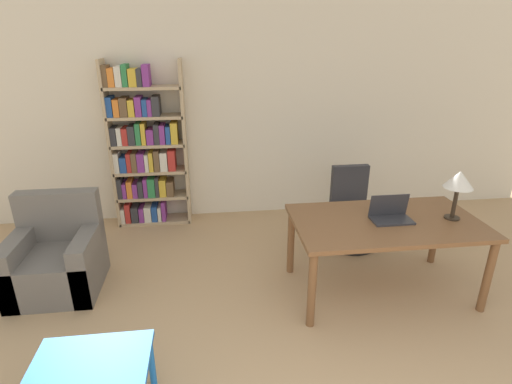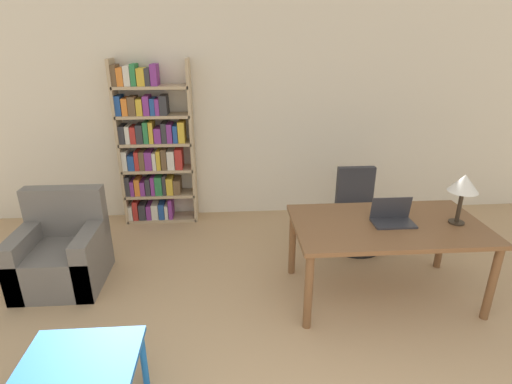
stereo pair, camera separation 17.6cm
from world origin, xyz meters
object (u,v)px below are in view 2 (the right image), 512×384
at_px(table_lamp, 464,185).
at_px(office_chair, 356,215).
at_px(laptop, 392,218).
at_px(side_table_blue, 80,369).
at_px(armchair, 62,255).
at_px(desk, 387,232).
at_px(bookshelf, 152,149).

height_order(table_lamp, office_chair, table_lamp).
height_order(laptop, table_lamp, table_lamp).
bearing_deg(side_table_blue, laptop, 26.81).
relative_size(laptop, armchair, 0.40).
relative_size(table_lamp, office_chair, 0.50).
relative_size(desk, laptop, 4.66).
xyz_separation_m(desk, table_lamp, (0.60, -0.04, 0.44)).
distance_m(laptop, side_table_blue, 2.66).
height_order(office_chair, armchair, office_chair).
bearing_deg(desk, side_table_blue, -153.00).
xyz_separation_m(table_lamp, bookshelf, (-2.94, 1.85, -0.13)).
xyz_separation_m(office_chair, bookshelf, (-2.38, 0.85, 0.59)).
distance_m(desk, armchair, 3.08).
bearing_deg(office_chair, armchair, -170.07).
bearing_deg(laptop, bookshelf, 142.67).
xyz_separation_m(desk, laptop, (0.03, 0.01, 0.13)).
relative_size(armchair, bookshelf, 0.44).
height_order(desk, office_chair, office_chair).
bearing_deg(bookshelf, laptop, -37.33).
bearing_deg(desk, office_chair, 87.27).
distance_m(armchair, bookshelf, 1.69).
relative_size(laptop, table_lamp, 0.79).
bearing_deg(office_chair, desk, -92.73).
distance_m(desk, side_table_blue, 2.61).
bearing_deg(desk, bookshelf, 142.15).
bearing_deg(table_lamp, bookshelf, 147.75).
xyz_separation_m(desk, bookshelf, (-2.34, 1.82, 0.32)).
relative_size(office_chair, side_table_blue, 1.31).
xyz_separation_m(table_lamp, office_chair, (-0.56, 1.01, -0.72)).
relative_size(table_lamp, bookshelf, 0.22).
xyz_separation_m(side_table_blue, bookshelf, (-0.02, 2.99, 0.55)).
height_order(laptop, bookshelf, bookshelf).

